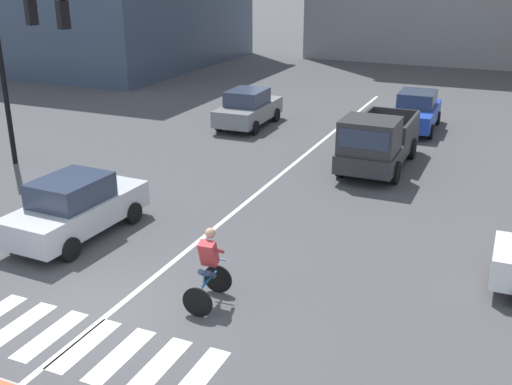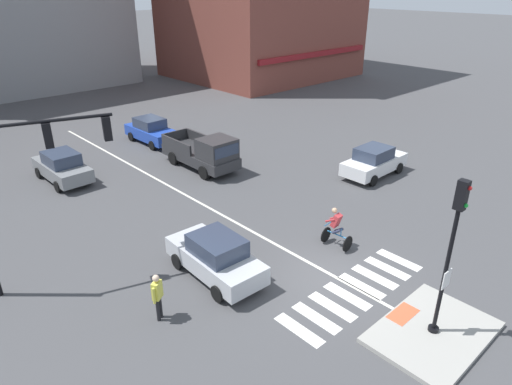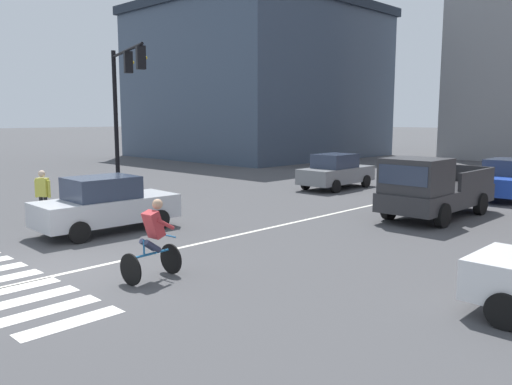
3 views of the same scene
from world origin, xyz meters
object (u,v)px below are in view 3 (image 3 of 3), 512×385
Objects in this scene: car_grey_westbound_distant at (336,172)px; pickup_truck_charcoal_eastbound_far at (432,190)px; car_silver_westbound_near at (106,205)px; cyclist at (153,238)px; pedestrian_at_curb_left at (43,192)px; car_blue_eastbound_distant at (507,179)px; traffic_light_mast at (123,94)px.

car_grey_westbound_distant is 7.64m from pickup_truck_charcoal_eastbound_far.
cyclist is (4.81, -1.66, 0.06)m from car_silver_westbound_near.
pedestrian_at_curb_left is (-7.60, 1.02, 0.11)m from cyclist.
pickup_truck_charcoal_eastbound_far reaches higher than car_blue_eastbound_distant.
pickup_truck_charcoal_eastbound_far is 10.28m from cyclist.
car_grey_westbound_distant is 15.09m from cyclist.
traffic_light_mast is at bearing -134.74° from car_blue_eastbound_distant.
pedestrian_at_curb_left is at bearing -99.32° from car_grey_westbound_distant.
car_grey_westbound_distant is 0.81× the size of pickup_truck_charcoal_eastbound_far.
car_silver_westbound_near is 2.48× the size of cyclist.
pedestrian_at_curb_left is (-2.14, -13.04, 0.17)m from car_grey_westbound_distant.
traffic_light_mast is 16.01m from car_blue_eastbound_distant.
car_blue_eastbound_distant is (11.01, 11.11, -3.43)m from traffic_light_mast.
traffic_light_mast is at bearing -115.42° from car_grey_westbound_distant.
pickup_truck_charcoal_eastbound_far is (6.60, -3.85, 0.17)m from car_grey_westbound_distant.
pickup_truck_charcoal_eastbound_far is (-0.26, -6.23, 0.17)m from car_blue_eastbound_distant.
car_silver_westbound_near is 10.42m from pickup_truck_charcoal_eastbound_far.
car_silver_westbound_near is (4.79, -3.68, -3.43)m from traffic_light_mast.
pedestrian_at_curb_left reaches higher than car_grey_westbound_distant.
car_blue_eastbound_distant and car_grey_westbound_distant have the same top height.
cyclist is at bearing -94.88° from car_blue_eastbound_distant.
cyclist is at bearing -68.80° from car_grey_westbound_distant.
car_blue_eastbound_distant is 1.00× the size of car_grey_westbound_distant.
traffic_light_mast is 3.65× the size of pedestrian_at_curb_left.
pedestrian_at_curb_left is at bearing -120.27° from car_blue_eastbound_distant.
pickup_truck_charcoal_eastbound_far is (10.74, 4.88, -3.27)m from traffic_light_mast.
car_silver_westbound_near is at bearing -87.01° from car_grey_westbound_distant.
car_grey_westbound_distant is at bearing 92.99° from car_silver_westbound_near.
car_grey_westbound_distant is at bearing -160.86° from car_blue_eastbound_distant.
car_grey_westbound_distant is at bearing 64.58° from traffic_light_mast.
cyclist reaches higher than car_silver_westbound_near.
traffic_light_mast is 1.20× the size of pickup_truck_charcoal_eastbound_far.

